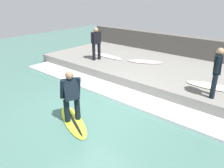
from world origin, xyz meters
The scene contains 11 objects.
ground_plane centered at (0.00, 0.00, 0.00)m, with size 28.00×28.00×0.00m, color #426B60.
concrete_ledge centered at (4.17, 0.00, 0.22)m, with size 4.40×11.53×0.45m, color slate.
back_wall centered at (6.62, 0.00, 0.71)m, with size 0.50×12.11×1.42m, color #544F49.
wave_foam_crest centered at (1.45, 0.00, 0.05)m, with size 1.04×10.95×0.10m, color white.
surfboard_riding centered at (-0.80, 0.11, 0.03)m, with size 1.26×1.98×0.07m.
surfer_riding centered at (-0.80, 0.11, 0.89)m, with size 0.53×0.54×1.49m.
surfer_waiting_near centered at (3.11, 2.94, 1.31)m, with size 0.50×0.36×1.53m.
surfboard_waiting_near centered at (3.86, 2.89, 0.48)m, with size 0.53×1.87×0.06m.
surfer_waiting_far centered at (2.54, -2.63, 1.31)m, with size 0.51×0.32×1.54m.
surfboard_waiting_far centered at (3.29, -2.44, 0.48)m, with size 0.84×1.85×0.06m.
surfboard_spare centered at (4.28, 0.93, 0.48)m, with size 1.22×1.70×0.06m.
Camera 1 is at (-4.18, -4.24, 3.45)m, focal length 35.00 mm.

